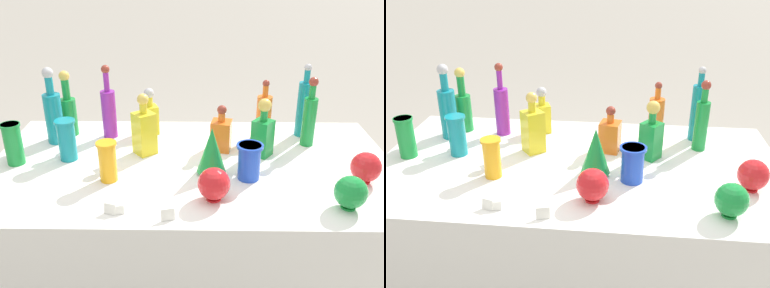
% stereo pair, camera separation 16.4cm
% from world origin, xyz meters
% --- Properties ---
extents(ground_plane, '(40.00, 40.00, 0.00)m').
position_xyz_m(ground_plane, '(0.00, 0.00, 0.00)').
color(ground_plane, '#A0998C').
extents(display_table, '(1.91, 1.05, 0.76)m').
position_xyz_m(display_table, '(0.00, -0.04, 0.70)').
color(display_table, white).
rests_on(display_table, ground).
extents(tall_bottle_0, '(0.08, 0.08, 0.31)m').
position_xyz_m(tall_bottle_0, '(0.38, 0.32, 0.88)').
color(tall_bottle_0, orange).
rests_on(tall_bottle_0, display_table).
extents(tall_bottle_1, '(0.08, 0.08, 0.35)m').
position_xyz_m(tall_bottle_1, '(-0.67, 0.33, 0.90)').
color(tall_bottle_1, '#198C38').
rests_on(tall_bottle_1, display_table).
extents(tall_bottle_2, '(0.07, 0.07, 0.36)m').
position_xyz_m(tall_bottle_2, '(0.59, 0.22, 0.91)').
color(tall_bottle_2, '#198C38').
rests_on(tall_bottle_2, display_table).
extents(tall_bottle_3, '(0.07, 0.07, 0.39)m').
position_xyz_m(tall_bottle_3, '(0.59, 0.34, 0.92)').
color(tall_bottle_3, teal).
rests_on(tall_bottle_3, display_table).
extents(tall_bottle_4, '(0.08, 0.08, 0.39)m').
position_xyz_m(tall_bottle_4, '(-0.44, 0.31, 0.91)').
color(tall_bottle_4, purple).
rests_on(tall_bottle_4, display_table).
extents(tall_bottle_5, '(0.09, 0.09, 0.40)m').
position_xyz_m(tall_bottle_5, '(-0.71, 0.23, 0.92)').
color(tall_bottle_5, teal).
rests_on(tall_bottle_5, display_table).
extents(square_decanter_0, '(0.12, 0.12, 0.29)m').
position_xyz_m(square_decanter_0, '(0.34, 0.09, 0.88)').
color(square_decanter_0, '#198C38').
rests_on(square_decanter_0, display_table).
extents(square_decanter_1, '(0.11, 0.11, 0.24)m').
position_xyz_m(square_decanter_1, '(0.14, 0.15, 0.85)').
color(square_decanter_1, orange).
rests_on(square_decanter_1, display_table).
extents(square_decanter_2, '(0.11, 0.11, 0.26)m').
position_xyz_m(square_decanter_2, '(-0.23, 0.36, 0.86)').
color(square_decanter_2, yellow).
rests_on(square_decanter_2, display_table).
extents(square_decanter_3, '(0.13, 0.13, 0.31)m').
position_xyz_m(square_decanter_3, '(-0.23, 0.11, 0.88)').
color(square_decanter_3, yellow).
rests_on(square_decanter_3, display_table).
extents(slender_vase_0, '(0.10, 0.10, 0.20)m').
position_xyz_m(slender_vase_0, '(-0.59, 0.03, 0.87)').
color(slender_vase_0, teal).
rests_on(slender_vase_0, display_table).
extents(slender_vase_1, '(0.09, 0.09, 0.18)m').
position_xyz_m(slender_vase_1, '(-0.36, -0.17, 0.86)').
color(slender_vase_1, orange).
rests_on(slender_vase_1, display_table).
extents(slender_vase_2, '(0.09, 0.09, 0.20)m').
position_xyz_m(slender_vase_2, '(-0.83, -0.01, 0.87)').
color(slender_vase_2, '#198C38').
rests_on(slender_vase_2, display_table).
extents(slender_vase_3, '(0.12, 0.12, 0.16)m').
position_xyz_m(slender_vase_3, '(0.25, -0.14, 0.85)').
color(slender_vase_3, blue).
rests_on(slender_vase_3, display_table).
extents(fluted_vase_0, '(0.13, 0.13, 0.22)m').
position_xyz_m(fluted_vase_0, '(0.09, -0.10, 0.88)').
color(fluted_vase_0, '#198C38').
rests_on(fluted_vase_0, display_table).
extents(round_bowl_0, '(0.13, 0.13, 0.14)m').
position_xyz_m(round_bowl_0, '(0.75, -0.16, 0.83)').
color(round_bowl_0, red).
rests_on(round_bowl_0, display_table).
extents(round_bowl_1, '(0.13, 0.13, 0.14)m').
position_xyz_m(round_bowl_1, '(0.09, -0.32, 0.83)').
color(round_bowl_1, red).
rests_on(round_bowl_1, display_table).
extents(round_bowl_2, '(0.13, 0.13, 0.14)m').
position_xyz_m(round_bowl_2, '(0.62, -0.37, 0.83)').
color(round_bowl_2, '#198C38').
rests_on(round_bowl_2, display_table).
extents(price_tag_left, '(0.05, 0.03, 0.04)m').
position_xyz_m(price_tag_left, '(-0.31, -0.43, 0.78)').
color(price_tag_left, white).
rests_on(price_tag_left, display_table).
extents(price_tag_center, '(0.06, 0.03, 0.05)m').
position_xyz_m(price_tag_center, '(-0.08, -0.46, 0.78)').
color(price_tag_center, white).
rests_on(price_tag_center, display_table).
extents(price_tag_right, '(0.05, 0.02, 0.04)m').
position_xyz_m(price_tag_right, '(-0.28, -0.43, 0.78)').
color(price_tag_right, white).
rests_on(price_tag_right, display_table).
extents(cardboard_box_behind_left, '(0.39, 0.35, 0.42)m').
position_xyz_m(cardboard_box_behind_left, '(0.34, 1.03, 0.17)').
color(cardboard_box_behind_left, tan).
rests_on(cardboard_box_behind_left, ground).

